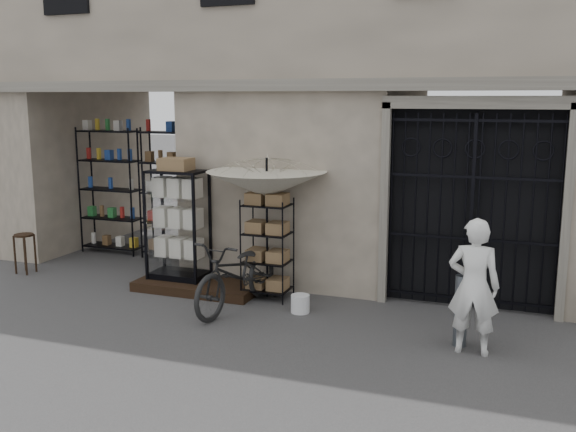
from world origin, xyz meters
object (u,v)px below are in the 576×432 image
at_px(market_umbrella, 267,177).
at_px(bicycle, 238,308).
at_px(display_cabinet, 178,230).
at_px(wooden_stool, 25,253).
at_px(shopkeeper, 470,352).
at_px(steel_bollard, 461,311).
at_px(white_bucket, 300,304).
at_px(wire_rack, 267,250).

relative_size(market_umbrella, bicycle, 1.29).
height_order(display_cabinet, wooden_stool, display_cabinet).
bearing_deg(display_cabinet, shopkeeper, -29.62).
relative_size(wooden_stool, steel_bollard, 0.77).
distance_m(white_bucket, steel_bollard, 2.37).
height_order(wooden_stool, shopkeeper, wooden_stool).
bearing_deg(market_umbrella, white_bucket, -36.22).
bearing_deg(market_umbrella, steel_bollard, -18.98).
xyz_separation_m(wooden_stool, steel_bollard, (7.56, -0.83, 0.08)).
bearing_deg(steel_bollard, bicycle, 173.69).
distance_m(display_cabinet, bicycle, 1.80).
xyz_separation_m(display_cabinet, wire_rack, (1.59, -0.06, -0.18)).
xyz_separation_m(white_bucket, wooden_stool, (-5.27, 0.33, 0.24)).
height_order(wire_rack, shopkeeper, wire_rack).
bearing_deg(wooden_stool, market_umbrella, 2.65).
height_order(wire_rack, white_bucket, wire_rack).
bearing_deg(bicycle, white_bucket, 18.17).
relative_size(bicycle, steel_bollard, 2.23).
bearing_deg(wooden_stool, steel_bollard, -6.26).
relative_size(white_bucket, steel_bollard, 0.30).
bearing_deg(white_bucket, wire_rack, 146.00).
xyz_separation_m(market_umbrella, bicycle, (-0.18, -0.69, -1.88)).
distance_m(display_cabinet, market_umbrella, 1.82).
distance_m(wooden_stool, steel_bollard, 7.60).
height_order(display_cabinet, bicycle, display_cabinet).
bearing_deg(steel_bollard, market_umbrella, 161.02).
bearing_deg(steel_bollard, wooden_stool, 173.74).
xyz_separation_m(bicycle, shopkeeper, (3.35, -0.53, 0.00)).
bearing_deg(wire_rack, wooden_stool, -174.18).
xyz_separation_m(display_cabinet, shopkeeper, (4.73, -1.22, -0.95)).
bearing_deg(shopkeeper, bicycle, -8.91).
bearing_deg(wire_rack, shopkeeper, -16.21).
height_order(wire_rack, wooden_stool, wire_rack).
bearing_deg(display_cabinet, wire_rack, -17.43).
xyz_separation_m(wire_rack, white_bucket, (0.70, -0.47, -0.63)).
xyz_separation_m(display_cabinet, steel_bollard, (4.58, -1.04, -0.49)).
bearing_deg(display_cabinet, market_umbrella, -15.16).
height_order(market_umbrella, bicycle, market_umbrella).
xyz_separation_m(steel_bollard, shopkeeper, (0.15, -0.18, -0.46)).
xyz_separation_m(display_cabinet, bicycle, (1.38, -0.68, -0.95)).
relative_size(white_bucket, bicycle, 0.13).
distance_m(display_cabinet, steel_bollard, 4.72).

